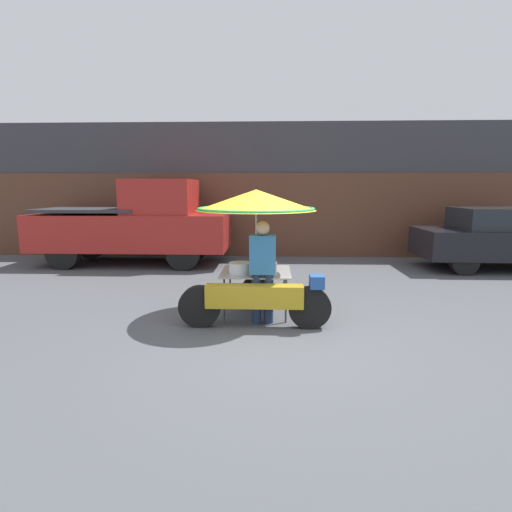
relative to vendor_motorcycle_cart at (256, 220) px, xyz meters
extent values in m
plane|color=#4C4F54|center=(0.37, -0.99, -1.51)|extent=(36.00, 36.00, 0.00)
cube|color=#38383D|center=(0.37, 6.51, 0.40)|extent=(28.00, 2.00, 3.81)
cube|color=#563323|center=(0.37, 5.48, -0.31)|extent=(23.80, 0.06, 2.40)
cylinder|color=black|center=(0.78, -0.56, -1.20)|extent=(0.61, 0.14, 0.61)
cylinder|color=black|center=(-0.79, -0.56, -1.20)|extent=(0.61, 0.14, 0.61)
cube|color=#B7931E|center=(0.00, -0.56, -1.04)|extent=(1.39, 0.24, 0.32)
cube|color=#234C93|center=(0.88, -0.56, -0.82)|extent=(0.20, 0.24, 0.18)
cylinder|color=black|center=(0.00, 0.39, -1.24)|extent=(0.55, 0.14, 0.55)
cylinder|color=#515156|center=(0.46, -0.34, -1.17)|extent=(0.03, 0.03, 0.67)
cylinder|color=#515156|center=(0.46, 0.51, -1.17)|extent=(0.03, 0.03, 0.67)
cylinder|color=#515156|center=(-0.46, -0.34, -1.17)|extent=(0.03, 0.03, 0.67)
cylinder|color=#515156|center=(-0.46, 0.51, -1.17)|extent=(0.03, 0.03, 0.67)
cube|color=#9E9EA3|center=(0.00, 0.09, -0.83)|extent=(1.08, 1.00, 0.02)
cylinder|color=#B2B2B7|center=(0.00, 0.09, -0.34)|extent=(0.03, 0.03, 0.96)
cone|color=yellow|center=(0.00, 0.09, 0.30)|extent=(1.84, 1.84, 0.31)
torus|color=green|center=(0.00, 0.09, 0.16)|extent=(1.80, 1.80, 0.05)
cylinder|color=silver|center=(-0.25, -0.09, -0.73)|extent=(0.34, 0.34, 0.17)
cylinder|color=silver|center=(0.19, -0.06, -0.72)|extent=(0.28, 0.28, 0.18)
cylinder|color=silver|center=(-0.06, 0.29, -0.78)|extent=(0.25, 0.25, 0.07)
cylinder|color=navy|center=(0.02, -0.36, -1.13)|extent=(0.14, 0.14, 0.75)
cylinder|color=navy|center=(0.20, -0.36, -1.13)|extent=(0.14, 0.14, 0.75)
cube|color=teal|center=(0.11, -0.36, -0.47)|extent=(0.38, 0.22, 0.56)
sphere|color=tan|center=(0.11, -0.36, -0.09)|extent=(0.20, 0.20, 0.20)
cylinder|color=black|center=(4.68, 3.11, -1.20)|extent=(0.62, 0.20, 0.62)
cylinder|color=black|center=(4.68, 4.52, -1.20)|extent=(0.62, 0.20, 0.62)
cube|color=black|center=(5.96, 3.82, -0.85)|extent=(4.13, 1.67, 0.68)
cube|color=#1E2328|center=(5.75, 3.82, -0.26)|extent=(1.98, 1.47, 0.51)
cylinder|color=black|center=(-1.90, 3.41, -1.10)|extent=(0.81, 0.24, 0.81)
cylinder|color=black|center=(-1.90, 4.97, -1.10)|extent=(0.81, 0.24, 0.81)
cylinder|color=black|center=(-4.88, 3.41, -1.10)|extent=(0.81, 0.24, 0.81)
cylinder|color=black|center=(-4.88, 4.97, -1.10)|extent=(0.81, 0.24, 0.81)
cube|color=#A3231E|center=(-3.39, 4.19, -0.64)|extent=(4.97, 1.83, 0.92)
cube|color=#A3231E|center=(-2.60, 4.19, 0.25)|extent=(1.69, 1.68, 0.87)
cube|color=#2D2D33|center=(-4.38, 4.19, -0.08)|extent=(2.58, 1.76, 0.08)
camera|label=1|loc=(0.23, -6.07, 0.48)|focal=28.00mm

